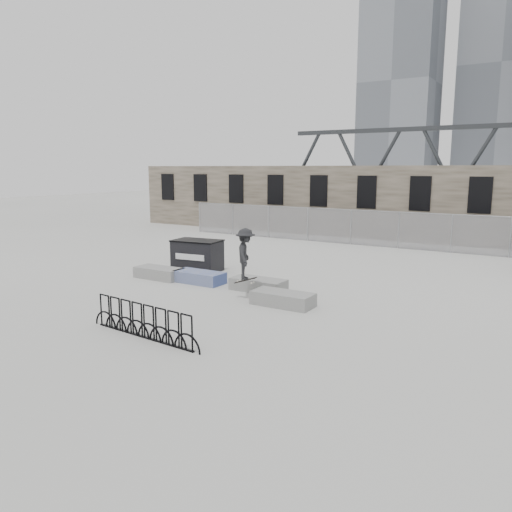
{
  "coord_description": "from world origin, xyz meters",
  "views": [
    {
      "loc": [
        10.32,
        -14.67,
        4.37
      ],
      "look_at": [
        1.24,
        0.07,
        1.3
      ],
      "focal_mm": 35.0,
      "sensor_mm": 36.0,
      "label": 1
    }
  ],
  "objects_px": {
    "planter_far_left": "(159,272)",
    "skateboarder": "(245,254)",
    "bike_rack": "(143,322)",
    "planter_offset": "(283,298)",
    "planter_center_right": "(258,284)",
    "dumpster": "(197,255)",
    "planter_center_left": "(199,277)"
  },
  "relations": [
    {
      "from": "planter_far_left",
      "to": "skateboarder",
      "type": "bearing_deg",
      "value": -10.29
    },
    {
      "from": "planter_far_left",
      "to": "skateboarder",
      "type": "relative_size",
      "value": 1.06
    },
    {
      "from": "bike_rack",
      "to": "planter_offset",
      "type": "bearing_deg",
      "value": 70.79
    },
    {
      "from": "planter_center_right",
      "to": "dumpster",
      "type": "bearing_deg",
      "value": 157.9
    },
    {
      "from": "planter_offset",
      "to": "dumpster",
      "type": "relative_size",
      "value": 0.92
    },
    {
      "from": "planter_offset",
      "to": "bike_rack",
      "type": "relative_size",
      "value": 0.5
    },
    {
      "from": "planter_center_left",
      "to": "planter_offset",
      "type": "xyz_separation_m",
      "value": [
        4.28,
        -1.14,
        0.0
      ]
    },
    {
      "from": "planter_center_right",
      "to": "dumpster",
      "type": "height_order",
      "value": "dumpster"
    },
    {
      "from": "planter_offset",
      "to": "planter_center_right",
      "type": "bearing_deg",
      "value": 143.27
    },
    {
      "from": "planter_center_right",
      "to": "dumpster",
      "type": "distance_m",
      "value": 4.41
    },
    {
      "from": "planter_center_right",
      "to": "bike_rack",
      "type": "height_order",
      "value": "bike_rack"
    },
    {
      "from": "planter_offset",
      "to": "dumpster",
      "type": "xyz_separation_m",
      "value": [
        -5.76,
        2.92,
        0.43
      ]
    },
    {
      "from": "bike_rack",
      "to": "dumpster",
      "type": "bearing_deg",
      "value": 118.86
    },
    {
      "from": "planter_offset",
      "to": "dumpster",
      "type": "bearing_deg",
      "value": 153.15
    },
    {
      "from": "planter_center_right",
      "to": "planter_offset",
      "type": "height_order",
      "value": "same"
    },
    {
      "from": "planter_center_left",
      "to": "planter_center_right",
      "type": "relative_size",
      "value": 1.0
    },
    {
      "from": "dumpster",
      "to": "bike_rack",
      "type": "bearing_deg",
      "value": -68.09
    },
    {
      "from": "bike_rack",
      "to": "skateboarder",
      "type": "distance_m",
      "value": 4.82
    },
    {
      "from": "planter_center_right",
      "to": "skateboarder",
      "type": "distance_m",
      "value": 1.77
    },
    {
      "from": "planter_center_right",
      "to": "dumpster",
      "type": "relative_size",
      "value": 0.92
    },
    {
      "from": "skateboarder",
      "to": "planter_center_right",
      "type": "bearing_deg",
      "value": -19.25
    },
    {
      "from": "dumpster",
      "to": "bike_rack",
      "type": "relative_size",
      "value": 0.54
    },
    {
      "from": "planter_center_right",
      "to": "planter_offset",
      "type": "xyz_separation_m",
      "value": [
        1.7,
        -1.27,
        0.0
      ]
    },
    {
      "from": "planter_offset",
      "to": "dumpster",
      "type": "height_order",
      "value": "dumpster"
    },
    {
      "from": "bike_rack",
      "to": "skateboarder",
      "type": "relative_size",
      "value": 2.13
    },
    {
      "from": "planter_far_left",
      "to": "dumpster",
      "type": "xyz_separation_m",
      "value": [
        0.37,
        2.0,
        0.43
      ]
    },
    {
      "from": "planter_center_left",
      "to": "skateboarder",
      "type": "height_order",
      "value": "skateboarder"
    },
    {
      "from": "dumpster",
      "to": "bike_rack",
      "type": "distance_m",
      "value": 8.61
    },
    {
      "from": "planter_far_left",
      "to": "planter_center_right",
      "type": "relative_size",
      "value": 1.0
    },
    {
      "from": "bike_rack",
      "to": "planter_far_left",
      "type": "bearing_deg",
      "value": 129.25
    },
    {
      "from": "planter_offset",
      "to": "skateboarder",
      "type": "bearing_deg",
      "value": 177.11
    },
    {
      "from": "planter_center_left",
      "to": "planter_offset",
      "type": "bearing_deg",
      "value": -14.86
    }
  ]
}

